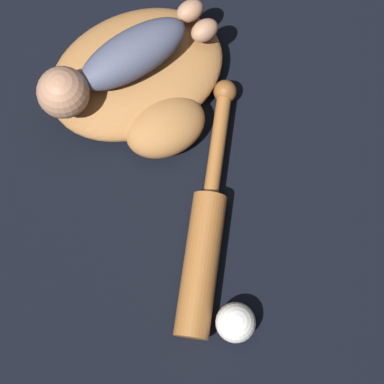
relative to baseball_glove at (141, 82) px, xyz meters
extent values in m
plane|color=black|center=(0.03, 0.03, -0.04)|extent=(6.00, 6.00, 0.00)
ellipsoid|color=#A8703D|center=(0.01, -0.02, 0.00)|extent=(0.42, 0.36, 0.08)
ellipsoid|color=#A8703D|center=(-0.03, 0.10, 0.00)|extent=(0.19, 0.16, 0.08)
ellipsoid|color=#4C516B|center=(0.01, -0.02, 0.08)|extent=(0.24, 0.17, 0.08)
sphere|color=tan|center=(0.14, 0.04, 0.09)|extent=(0.09, 0.09, 0.09)
ellipsoid|color=tan|center=(-0.13, -0.05, 0.06)|extent=(0.07, 0.06, 0.04)
ellipsoid|color=tan|center=(-0.11, -0.10, 0.06)|extent=(0.07, 0.06, 0.04)
cylinder|color=#9E602D|center=(-0.05, 0.37, -0.01)|extent=(0.14, 0.27, 0.06)
cylinder|color=#9E602D|center=(-0.12, 0.14, -0.01)|extent=(0.09, 0.21, 0.03)
sphere|color=brown|center=(-0.16, 0.04, -0.01)|extent=(0.05, 0.05, 0.05)
sphere|color=white|center=(-0.09, 0.48, -0.01)|extent=(0.07, 0.07, 0.07)
camera|label=1|loc=(0.00, 0.55, 1.14)|focal=60.00mm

